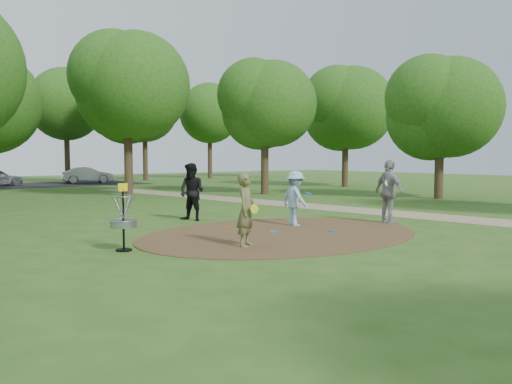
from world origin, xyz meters
TOP-DOWN VIEW (x-y plane):
  - ground at (0.00, 0.00)m, footprint 100.00×100.00m
  - dirt_clearing at (0.00, 0.00)m, footprint 8.40×8.40m
  - footpath at (6.50, 2.00)m, footprint 7.55×39.89m
  - parking_lot at (2.00, 30.00)m, footprint 14.00×8.00m
  - player_observer_with_disc at (-1.97, -0.98)m, footprint 0.77×0.71m
  - player_throwing_with_disc at (1.36, 0.98)m, footprint 1.06×1.14m
  - player_walking_with_disc at (-0.51, 4.04)m, footprint 1.04×1.15m
  - player_waiting_with_disc at (4.16, -0.42)m, footprint 0.71×1.27m
  - disc_ground_cyan at (-0.06, 0.35)m, footprint 0.22×0.22m
  - disc_ground_blue at (1.35, -0.61)m, footprint 0.22×0.22m
  - disc_ground_red at (-0.63, 1.88)m, footprint 0.22×0.22m
  - car_right at (5.16, 30.53)m, footprint 4.18×2.16m
  - disc_golf_basket at (-4.50, 0.30)m, footprint 0.63×0.63m
  - tree_ring at (2.03, 10.51)m, footprint 37.04×45.71m

SIDE VIEW (x-z plane):
  - ground at x=0.00m, z-range 0.00..0.00m
  - parking_lot at x=2.00m, z-range 0.00..0.01m
  - footpath at x=6.50m, z-range 0.00..0.01m
  - dirt_clearing at x=0.00m, z-range 0.00..0.02m
  - disc_ground_cyan at x=-0.06m, z-range 0.02..0.04m
  - disc_ground_blue at x=1.35m, z-range 0.02..0.04m
  - disc_ground_red at x=-0.63m, z-range 0.02..0.04m
  - car_right at x=5.16m, z-range 0.00..1.31m
  - player_throwing_with_disc at x=1.36m, z-range 0.00..1.70m
  - disc_golf_basket at x=-4.50m, z-range 0.10..1.64m
  - player_observer_with_disc at x=-1.97m, z-range 0.00..1.76m
  - player_walking_with_disc at x=-0.51m, z-range 0.00..1.93m
  - player_waiting_with_disc at x=4.16m, z-range 0.00..2.05m
  - tree_ring at x=2.03m, z-range 0.63..9.86m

